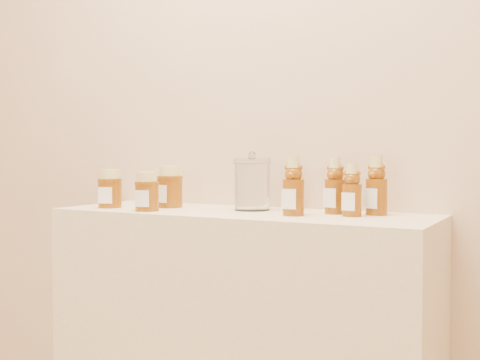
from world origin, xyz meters
The scene contains 11 objects.
wall_back centered at (0.00, 1.75, 1.35)m, with size 3.50×0.02×2.70m, color tan.
display_table centered at (0.00, 1.55, 0.45)m, with size 1.20×0.40×0.90m, color beige.
bear_bottle_back_left centered at (0.13, 1.68, 0.98)m, with size 0.05×0.05×0.16m, color #673308, non-canonical shape.
bear_bottle_back_mid centered at (0.28, 1.63, 1.00)m, with size 0.07×0.07×0.19m, color #673308, non-canonical shape.
bear_bottle_back_right centered at (0.40, 1.65, 1.00)m, with size 0.07×0.07×0.20m, color #673308, non-canonical shape.
bear_bottle_front_left centered at (0.20, 1.52, 1.00)m, with size 0.07×0.07×0.20m, color #673308, non-canonical shape.
bear_bottle_front_right centered at (0.35, 1.57, 0.99)m, with size 0.06×0.06×0.17m, color #673308, non-canonical shape.
honey_jar_left centered at (-0.45, 1.47, 0.96)m, with size 0.08×0.08×0.13m, color #673308, non-canonical shape.
honey_jar_back centered at (-0.28, 1.57, 0.97)m, with size 0.09×0.09×0.14m, color #673308, non-canonical shape.
honey_jar_front centered at (-0.27, 1.43, 0.96)m, with size 0.08×0.08×0.12m, color #673308, non-canonical shape.
glass_canister centered at (0.01, 1.61, 0.99)m, with size 0.12×0.12×0.18m, color white, non-canonical shape.
Camera 1 is at (0.89, -0.09, 1.07)m, focal length 45.00 mm.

